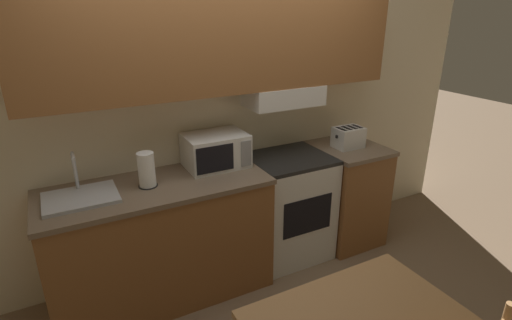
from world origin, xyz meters
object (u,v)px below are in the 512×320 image
at_px(toaster, 348,137).
at_px(sink_basin, 80,197).
at_px(microwave, 216,150).
at_px(paper_towel_roll, 146,170).
at_px(stove_range, 288,206).

bearing_deg(toaster, sink_basin, 179.68).
xyz_separation_m(microwave, paper_towel_roll, (-0.56, -0.13, -0.01)).
bearing_deg(microwave, toaster, -6.55).
bearing_deg(sink_basin, paper_towel_roll, -0.35).
relative_size(stove_range, sink_basin, 2.03).
distance_m(stove_range, microwave, 0.86).
bearing_deg(toaster, microwave, 173.45).
bearing_deg(microwave, stove_range, -9.59).
xyz_separation_m(stove_range, microwave, (-0.61, 0.10, 0.59)).
bearing_deg(microwave, paper_towel_roll, -167.18).
height_order(sink_basin, paper_towel_roll, sink_basin).
distance_m(sink_basin, paper_towel_roll, 0.44).
bearing_deg(microwave, sink_basin, -172.84).
relative_size(sink_basin, paper_towel_roll, 1.86).
bearing_deg(paper_towel_roll, sink_basin, 179.65).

